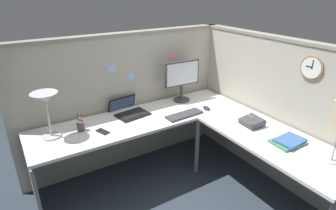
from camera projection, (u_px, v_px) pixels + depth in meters
ground_plane at (193, 184)px, 3.14m from camera, size 6.80×6.80×0.00m
cubicle_wall_back at (127, 100)px, 3.33m from camera, size 2.57×0.12×1.58m
cubicle_wall_right at (275, 111)px, 3.04m from camera, size 0.12×2.37×1.58m
desk at (186, 140)px, 2.79m from camera, size 2.35×2.15×0.73m
monitor at (182, 78)px, 3.36m from camera, size 0.46×0.20×0.50m
laptop at (128, 110)px, 3.14m from camera, size 0.39×0.42×0.22m
keyboard at (184, 115)px, 3.07m from camera, size 0.44×0.16×0.02m
computer_mouse at (206, 108)px, 3.23m from camera, size 0.06×0.10×0.03m
desk_lamp_dome at (45, 101)px, 2.51m from camera, size 0.24×0.24×0.44m
pen_cup at (81, 126)px, 2.74m from camera, size 0.08×0.08×0.18m
cell_phone at (103, 132)px, 2.74m from camera, size 0.11×0.16×0.01m
office_phone at (252, 122)px, 2.85m from camera, size 0.21×0.22×0.11m
book_stack at (289, 141)px, 2.53m from camera, size 0.30×0.23×0.04m
wall_clock at (312, 68)px, 2.52m from camera, size 0.04×0.22×0.22m
pinned_note_leftmost at (173, 56)px, 3.40m from camera, size 0.08×0.00×0.09m
pinned_note_middle at (112, 69)px, 3.04m from camera, size 0.10×0.00×0.08m
pinned_note_rightmost at (131, 76)px, 3.19m from camera, size 0.08×0.00×0.08m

